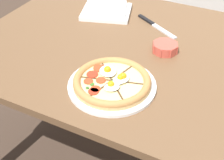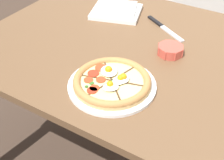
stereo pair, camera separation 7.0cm
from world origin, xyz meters
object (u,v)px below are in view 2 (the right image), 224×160
pizza (112,82)px  napkin_folded (116,11)px  ramekin_bowl (170,50)px  knife_main (164,28)px  dining_table (163,73)px

pizza → napkin_folded: 0.56m
ramekin_bowl → knife_main: bearing=120.1°
dining_table → knife_main: 0.24m
dining_table → ramekin_bowl: ramekin_bowl is taller
pizza → napkin_folded: pizza is taller
knife_main → dining_table: bearing=-34.5°
dining_table → napkin_folded: bearing=148.5°
ramekin_bowl → knife_main: ramekin_bowl is taller
napkin_folded → knife_main: (0.26, -0.02, -0.01)m
dining_table → ramekin_bowl: bearing=65.9°
dining_table → pizza: pizza is taller
dining_table → pizza: (-0.08, -0.27, 0.10)m
dining_table → napkin_folded: size_ratio=5.67×
napkin_folded → dining_table: bearing=-31.5°
dining_table → knife_main: size_ratio=6.84×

